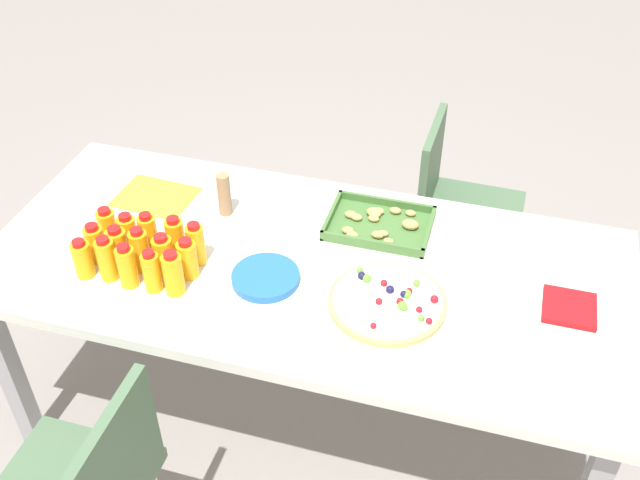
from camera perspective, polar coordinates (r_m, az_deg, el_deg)
ground_plane at (r=2.81m, az=-1.02°, el=-13.54°), size 12.00×12.00×0.00m
party_table at (r=2.30m, az=-1.21°, el=-3.02°), size 2.01×0.90×0.76m
chair_far_right at (r=3.00m, az=10.61°, el=3.01°), size 0.41×0.41×0.83m
juice_bottle_0 at (r=2.29m, az=-18.12°, el=-1.44°), size 0.06×0.06×0.13m
juice_bottle_1 at (r=2.25m, az=-16.38°, el=-1.44°), size 0.06×0.06×0.15m
juice_bottle_2 at (r=2.21m, az=-14.89°, el=-2.00°), size 0.06×0.06×0.15m
juice_bottle_3 at (r=2.18m, az=-13.07°, el=-2.43°), size 0.05×0.05×0.14m
juice_bottle_4 at (r=2.16m, az=-11.44°, el=-2.59°), size 0.06×0.06×0.15m
juice_bottle_5 at (r=2.33m, az=-17.20°, el=-0.27°), size 0.06×0.06×0.13m
juice_bottle_6 at (r=2.30m, az=-15.58°, el=-0.55°), size 0.06×0.06×0.14m
juice_bottle_7 at (r=2.26m, az=-13.94°, el=-0.77°), size 0.06×0.06×0.15m
juice_bottle_8 at (r=2.23m, az=-12.18°, el=-1.17°), size 0.06×0.06×0.14m
juice_bottle_9 at (r=2.21m, az=-10.36°, el=-1.47°), size 0.06×0.06×0.14m
juice_bottle_10 at (r=2.39m, az=-16.32°, el=0.95°), size 0.06×0.06×0.14m
juice_bottle_11 at (r=2.35m, az=-14.82°, el=0.53°), size 0.06×0.06×0.13m
juice_bottle_12 at (r=2.31m, az=-13.30°, el=0.40°), size 0.06×0.06×0.15m
juice_bottle_13 at (r=2.28m, az=-11.27°, el=0.15°), size 0.06×0.06×0.15m
juice_bottle_14 at (r=2.25m, az=-9.72°, el=-0.32°), size 0.06×0.06×0.15m
fruit_pizza at (r=2.12m, az=5.34°, el=-4.80°), size 0.34×0.34×0.05m
snack_tray at (r=2.40m, az=4.66°, el=1.27°), size 0.34×0.25×0.04m
plate_stack at (r=2.19m, az=-4.29°, el=-2.95°), size 0.21×0.21×0.02m
napkin_stack at (r=2.22m, az=18.97°, el=-5.05°), size 0.15×0.15×0.02m
cardboard_tube at (r=2.43m, az=-7.52°, el=3.57°), size 0.04×0.04×0.15m
paper_folder at (r=2.59m, az=-12.79°, el=3.33°), size 0.27×0.22×0.01m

